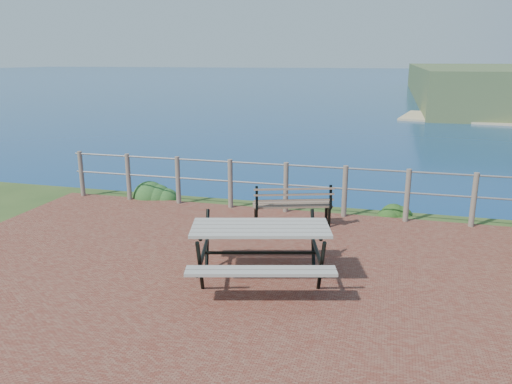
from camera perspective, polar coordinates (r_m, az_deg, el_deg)
ground at (r=6.96m, az=-2.36°, el=-10.35°), size 10.00×7.00×0.12m
ocean at (r=206.02m, az=15.00°, el=13.74°), size 1200.00×1200.00×0.00m
safety_railing at (r=9.83m, az=3.44°, el=0.84°), size 9.40×0.10×1.00m
picnic_table at (r=6.81m, az=0.50°, el=-6.35°), size 1.98×1.56×0.78m
park_bench at (r=9.03m, az=4.17°, el=-0.75°), size 1.46×0.80×0.80m
shrub_lip_west at (r=11.22m, az=-11.42°, el=-0.67°), size 0.76×0.76×0.50m
shrub_lip_east at (r=10.14m, az=15.61°, el=-2.63°), size 0.68×0.68×0.38m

